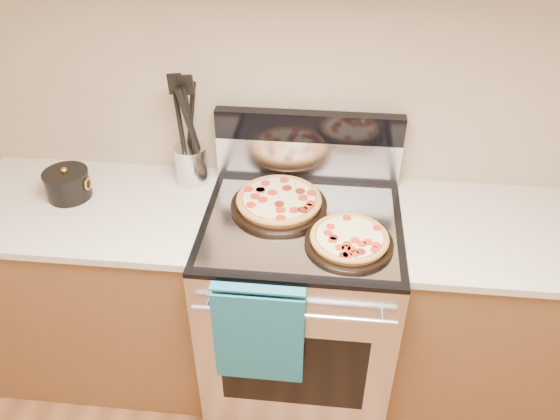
# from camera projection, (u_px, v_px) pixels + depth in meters

# --- Properties ---
(wall_back) EXTENTS (4.00, 0.00, 4.00)m
(wall_back) POSITION_uv_depth(u_px,v_px,m) (311.00, 77.00, 2.11)
(wall_back) COLOR tan
(wall_back) RESTS_ON ground
(range_body) EXTENTS (0.76, 0.68, 0.90)m
(range_body) POSITION_uv_depth(u_px,v_px,m) (299.00, 307.00, 2.36)
(range_body) COLOR #B7B7BC
(range_body) RESTS_ON ground
(oven_window) EXTENTS (0.56, 0.01, 0.40)m
(oven_window) POSITION_uv_depth(u_px,v_px,m) (293.00, 371.00, 2.09)
(oven_window) COLOR black
(oven_window) RESTS_ON range_body
(cooktop) EXTENTS (0.76, 0.68, 0.02)m
(cooktop) POSITION_uv_depth(u_px,v_px,m) (302.00, 223.00, 2.08)
(cooktop) COLOR black
(cooktop) RESTS_ON range_body
(backsplash_lower) EXTENTS (0.76, 0.06, 0.18)m
(backsplash_lower) POSITION_uv_depth(u_px,v_px,m) (308.00, 159.00, 2.27)
(backsplash_lower) COLOR silver
(backsplash_lower) RESTS_ON cooktop
(backsplash_upper) EXTENTS (0.76, 0.06, 0.12)m
(backsplash_upper) POSITION_uv_depth(u_px,v_px,m) (309.00, 126.00, 2.19)
(backsplash_upper) COLOR black
(backsplash_upper) RESTS_ON backsplash_lower
(oven_handle) EXTENTS (0.70, 0.03, 0.03)m
(oven_handle) POSITION_uv_depth(u_px,v_px,m) (293.00, 315.00, 1.85)
(oven_handle) COLOR silver
(oven_handle) RESTS_ON range_body
(dish_towel) EXTENTS (0.32, 0.05, 0.42)m
(dish_towel) POSITION_uv_depth(u_px,v_px,m) (259.00, 332.00, 1.92)
(dish_towel) COLOR navy
(dish_towel) RESTS_ON oven_handle
(foil_sheet) EXTENTS (0.70, 0.55, 0.01)m
(foil_sheet) POSITION_uv_depth(u_px,v_px,m) (301.00, 225.00, 2.05)
(foil_sheet) COLOR gray
(foil_sheet) RESTS_ON cooktop
(cabinet_left) EXTENTS (1.00, 0.62, 0.88)m
(cabinet_left) POSITION_uv_depth(u_px,v_px,m) (106.00, 289.00, 2.46)
(cabinet_left) COLOR brown
(cabinet_left) RESTS_ON ground
(countertop_left) EXTENTS (1.02, 0.64, 0.03)m
(countertop_left) POSITION_uv_depth(u_px,v_px,m) (84.00, 207.00, 2.19)
(countertop_left) COLOR beige
(countertop_left) RESTS_ON cabinet_left
(cabinet_right) EXTENTS (1.00, 0.62, 0.88)m
(cabinet_right) POSITION_uv_depth(u_px,v_px,m) (507.00, 319.00, 2.31)
(cabinet_right) COLOR brown
(cabinet_right) RESTS_ON ground
(countertop_right) EXTENTS (1.02, 0.64, 0.03)m
(countertop_right) POSITION_uv_depth(u_px,v_px,m) (536.00, 236.00, 2.04)
(countertop_right) COLOR beige
(countertop_right) RESTS_ON cabinet_right
(pepperoni_pizza_back) EXTENTS (0.40, 0.40, 0.05)m
(pepperoni_pizza_back) POSITION_uv_depth(u_px,v_px,m) (279.00, 202.00, 2.12)
(pepperoni_pizza_back) COLOR #AC7034
(pepperoni_pizza_back) RESTS_ON foil_sheet
(pepperoni_pizza_front) EXTENTS (0.34, 0.34, 0.04)m
(pepperoni_pizza_front) POSITION_uv_depth(u_px,v_px,m) (349.00, 240.00, 1.94)
(pepperoni_pizza_front) COLOR #AC7034
(pepperoni_pizza_front) RESTS_ON foil_sheet
(utensil_crock) EXTENTS (0.17, 0.17, 0.17)m
(utensil_crock) POSITION_uv_depth(u_px,v_px,m) (192.00, 164.00, 2.27)
(utensil_crock) COLOR silver
(utensil_crock) RESTS_ON countertop_left
(saucepan) EXTENTS (0.19, 0.19, 0.11)m
(saucepan) POSITION_uv_depth(u_px,v_px,m) (68.00, 185.00, 2.20)
(saucepan) COLOR black
(saucepan) RESTS_ON countertop_left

